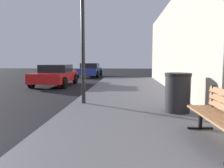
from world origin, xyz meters
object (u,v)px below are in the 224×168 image
at_px(street_lamp, 82,8).
at_px(car_blue, 90,70).
at_px(car_red, 55,75).
at_px(trash_bin, 178,92).

bearing_deg(street_lamp, car_blue, 98.61).
height_order(street_lamp, car_red, street_lamp).
bearing_deg(car_blue, street_lamp, 98.61).
height_order(trash_bin, car_blue, car_blue).
bearing_deg(trash_bin, car_blue, 108.20).
height_order(car_red, car_blue, same).
distance_m(trash_bin, street_lamp, 3.84).
bearing_deg(car_red, trash_bin, 128.13).
relative_size(trash_bin, car_blue, 0.25).
bearing_deg(car_blue, trash_bin, 108.20).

